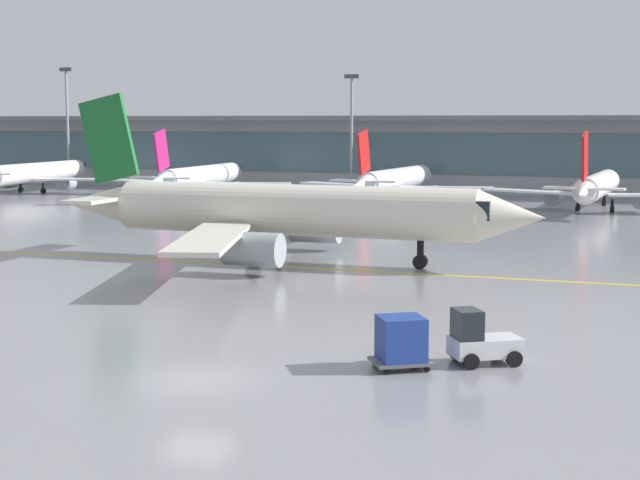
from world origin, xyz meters
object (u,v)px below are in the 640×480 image
object	(u,v)px
apron_light_mast_0	(67,122)
apron_light_mast_1	(352,129)
gate_airplane_0	(37,173)
gate_airplane_2	(396,180)
gate_airplane_3	(597,187)
baggage_tug	(480,340)
cargo_dolly_lead	(401,341)
gate_airplane_1	(201,177)
taxiing_regional_jet	(288,211)

from	to	relation	value
apron_light_mast_0	apron_light_mast_1	world-z (taller)	apron_light_mast_0
gate_airplane_0	gate_airplane_2	xyz separation A→B (m)	(46.25, 1.18, 0.00)
gate_airplane_3	baggage_tug	xyz separation A→B (m)	(-0.89, -63.83, -1.55)
cargo_dolly_lead	apron_light_mast_0	bearing A→B (deg)	98.38
gate_airplane_1	apron_light_mast_1	distance (m)	19.23
taxiing_regional_jet	gate_airplane_2	bearing A→B (deg)	95.57
gate_airplane_3	gate_airplane_1	bearing A→B (deg)	91.88
gate_airplane_1	gate_airplane_2	world-z (taller)	same
gate_airplane_0	apron_light_mast_1	bearing A→B (deg)	-76.55
gate_airplane_1	baggage_tug	distance (m)	78.97
gate_airplane_2	apron_light_mast_1	world-z (taller)	apron_light_mast_1
apron_light_mast_0	gate_airplane_3	bearing A→B (deg)	-9.76
gate_airplane_3	baggage_tug	world-z (taller)	gate_airplane_3
taxiing_regional_jet	cargo_dolly_lead	distance (m)	26.87
taxiing_regional_jet	apron_light_mast_0	world-z (taller)	apron_light_mast_0
gate_airplane_0	baggage_tug	xyz separation A→B (m)	(67.08, -66.20, -1.55)
baggage_tug	cargo_dolly_lead	world-z (taller)	baggage_tug
gate_airplane_2	apron_light_mast_1	bearing A→B (deg)	47.71
cargo_dolly_lead	apron_light_mast_0	size ratio (longest dim) A/B	0.16
apron_light_mast_1	cargo_dolly_lead	bearing A→B (deg)	-71.46
apron_light_mast_0	gate_airplane_0	bearing A→B (deg)	-79.86
gate_airplane_2	apron_light_mast_0	world-z (taller)	apron_light_mast_0
gate_airplane_3	taxiing_regional_jet	xyz separation A→B (m)	(-16.87, -42.28, 0.82)
apron_light_mast_1	gate_airplane_2	bearing A→B (deg)	-47.48
gate_airplane_1	gate_airplane_2	xyz separation A→B (m)	(23.08, 1.77, 0.00)
gate_airplane_1	taxiing_regional_jet	distance (m)	52.17
gate_airplane_3	taxiing_regional_jet	size ratio (longest dim) A/B	0.75
gate_airplane_3	apron_light_mast_1	size ratio (longest dim) A/B	1.69
cargo_dolly_lead	gate_airplane_1	bearing A→B (deg)	89.42
baggage_tug	apron_light_mast_1	bearing A→B (deg)	78.53
gate_airplane_3	cargo_dolly_lead	xyz separation A→B (m)	(-3.50, -65.47, -1.38)
gate_airplane_0	gate_airplane_1	world-z (taller)	same
gate_airplane_2	taxiing_regional_jet	bearing A→B (deg)	-168.78
taxiing_regional_jet	apron_light_mast_0	size ratio (longest dim) A/B	2.04
baggage_tug	apron_light_mast_0	size ratio (longest dim) A/B	0.18
gate_airplane_3	apron_light_mast_1	bearing A→B (deg)	71.96
gate_airplane_0	gate_airplane_3	xyz separation A→B (m)	(67.97, -2.37, 0.00)
gate_airplane_0	taxiing_regional_jet	distance (m)	67.86
gate_airplane_1	gate_airplane_2	distance (m)	23.15
taxiing_regional_jet	baggage_tug	size ratio (longest dim) A/B	11.11
gate_airplane_2	cargo_dolly_lead	size ratio (longest dim) A/B	9.34
gate_airplane_1	cargo_dolly_lead	world-z (taller)	gate_airplane_1
gate_airplane_3	baggage_tug	distance (m)	63.86
gate_airplane_2	baggage_tug	bearing A→B (deg)	-157.64
gate_airplane_2	taxiing_regional_jet	xyz separation A→B (m)	(4.84, -45.82, 0.82)
gate_airplane_1	cargo_dolly_lead	size ratio (longest dim) A/B	9.31
baggage_tug	gate_airplane_1	bearing A→B (deg)	91.66
gate_airplane_1	apron_light_mast_0	world-z (taller)	apron_light_mast_0
gate_airplane_1	gate_airplane_3	bearing A→B (deg)	-93.02
gate_airplane_2	cargo_dolly_lead	bearing A→B (deg)	-160.03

